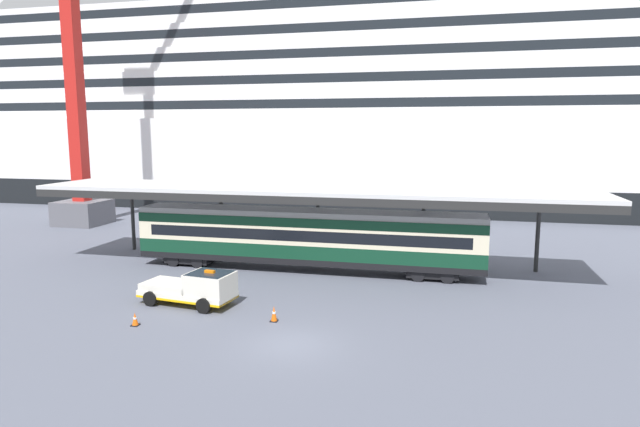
# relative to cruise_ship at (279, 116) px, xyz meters

# --- Properties ---
(ground_plane) EXTENTS (400.00, 400.00, 0.00)m
(ground_plane) POSITION_rel_cruise_ship_xyz_m (15.81, -48.37, -11.34)
(ground_plane) COLOR #535866
(cruise_ship) EXTENTS (157.44, 22.49, 35.13)m
(cruise_ship) POSITION_rel_cruise_ship_xyz_m (0.00, 0.00, 0.00)
(cruise_ship) COLOR black
(cruise_ship) RESTS_ON ground
(platform_canopy) EXTENTS (37.50, 6.13, 5.55)m
(platform_canopy) POSITION_rel_cruise_ship_xyz_m (13.19, -35.29, -6.03)
(platform_canopy) COLOR silver
(platform_canopy) RESTS_ON ground
(train_carriage) EXTENTS (23.24, 2.81, 4.11)m
(train_carriage) POSITION_rel_cruise_ship_xyz_m (13.19, -35.71, -9.03)
(train_carriage) COLOR black
(train_carriage) RESTS_ON ground
(service_truck) EXTENTS (5.42, 2.78, 2.02)m
(service_truck) POSITION_rel_cruise_ship_xyz_m (9.26, -44.28, -10.35)
(service_truck) COLOR silver
(service_truck) RESTS_ON ground
(traffic_cone_near) EXTENTS (0.36, 0.36, 0.65)m
(traffic_cone_near) POSITION_rel_cruise_ship_xyz_m (7.83, -47.84, -11.02)
(traffic_cone_near) COLOR black
(traffic_cone_near) RESTS_ON ground
(traffic_cone_mid) EXTENTS (0.36, 0.36, 0.78)m
(traffic_cone_mid) POSITION_rel_cruise_ship_xyz_m (14.17, -45.73, -10.96)
(traffic_cone_mid) COLOR black
(traffic_cone_mid) RESTS_ON ground
(dockside_crane) EXTENTS (15.12, 4.40, 58.20)m
(dockside_crane) POSITION_rel_cruise_ship_xyz_m (-12.63, -23.20, 6.62)
(dockside_crane) COLOR #595960
(dockside_crane) RESTS_ON ground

